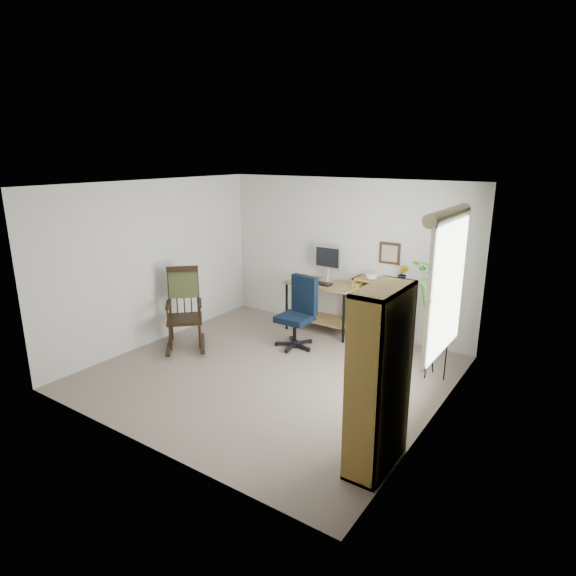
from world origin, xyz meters
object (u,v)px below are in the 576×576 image
Objects in this scene: desk at (323,307)px; low_bookshelf at (382,311)px; office_chair at (295,313)px; tall_bookshelf at (379,380)px; rocking_chair at (184,308)px.

desk is 1.17× the size of low_bookshelf.
office_chair is 0.63× the size of tall_bookshelf.
office_chair is 0.89× the size of rocking_chair.
desk is 0.97m from low_bookshelf.
low_bookshelf is (0.96, 0.93, -0.06)m from office_chair.
tall_bookshelf reaches higher than rocking_chair.
desk is 1.05× the size of office_chair.
tall_bookshelf is (3.46, -1.00, 0.25)m from rocking_chair.
rocking_chair is (-1.32, -0.90, 0.07)m from office_chair.
rocking_chair reaches higher than office_chair.
rocking_chair is at bearing -127.66° from desk.
low_bookshelf is at bearing 53.65° from office_chair.
office_chair is at bearing 138.32° from tall_bookshelf.
desk is at bearing -172.87° from low_bookshelf.
low_bookshelf is (0.96, 0.12, 0.07)m from desk.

